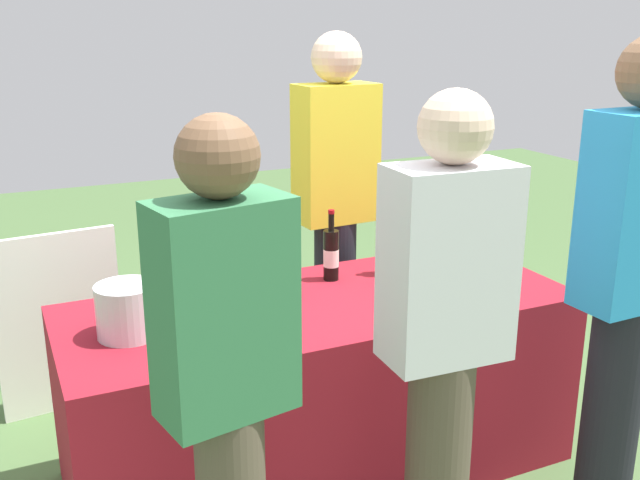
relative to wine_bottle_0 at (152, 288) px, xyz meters
name	(u,v)px	position (x,y,z in m)	size (l,w,h in m)	color
ground_plane	(320,466)	(0.62, -0.12, -0.85)	(12.00, 12.00, 0.00)	#476638
tasting_table	(320,386)	(0.62, -0.12, -0.48)	(1.99, 0.80, 0.74)	maroon
wine_bottle_0	(152,288)	(0.00, 0.00, 0.00)	(0.07, 0.07, 0.30)	black
wine_bottle_1	(251,268)	(0.41, 0.07, 0.00)	(0.08, 0.08, 0.31)	black
wine_bottle_2	(278,263)	(0.52, 0.05, 0.01)	(0.08, 0.08, 0.31)	black
wine_bottle_3	(331,254)	(0.77, 0.09, 0.00)	(0.07, 0.07, 0.30)	black
wine_bottle_4	(390,250)	(1.03, 0.04, 0.00)	(0.08, 0.08, 0.30)	black
wine_bottle_5	(454,242)	(1.35, 0.03, -0.01)	(0.08, 0.08, 0.30)	black
wine_glass_0	(197,316)	(0.09, -0.29, -0.02)	(0.06, 0.06, 0.13)	silver
wine_glass_1	(271,308)	(0.34, -0.33, -0.02)	(0.07, 0.07, 0.14)	silver
wine_glass_2	(415,281)	(0.92, -0.33, 0.00)	(0.07, 0.07, 0.15)	silver
wine_glass_3	(474,271)	(1.21, -0.31, -0.01)	(0.07, 0.07, 0.14)	silver
wine_glass_4	(491,266)	(1.30, -0.30, -0.01)	(0.07, 0.07, 0.15)	silver
ice_bucket	(127,310)	(-0.12, -0.14, -0.02)	(0.22, 0.22, 0.19)	silver
server_pouring	(336,200)	(1.00, 0.53, 0.12)	(0.39, 0.23, 1.75)	black
guest_0	(227,382)	(0.02, -0.84, 0.02)	(0.38, 0.26, 1.58)	brown
guest_1	(444,332)	(0.71, -0.83, 0.03)	(0.39, 0.23, 1.62)	brown
guest_2	(629,273)	(1.42, -0.87, 0.13)	(0.37, 0.24, 1.76)	black
menu_board	(60,323)	(-0.28, 0.83, -0.42)	(0.57, 0.03, 0.87)	white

